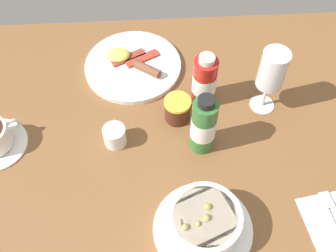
# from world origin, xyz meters

# --- Properties ---
(ground_plane) EXTENTS (1.10, 0.84, 0.03)m
(ground_plane) POSITION_xyz_m (0.00, 0.00, -0.01)
(ground_plane) COLOR brown
(porridge_bowl) EXTENTS (0.19, 0.19, 0.08)m
(porridge_bowl) POSITION_xyz_m (0.08, -0.20, 0.04)
(porridge_bowl) COLOR white
(porridge_bowl) RESTS_ON ground_plane
(creamer_jug) EXTENTS (0.05, 0.06, 0.05)m
(creamer_jug) POSITION_xyz_m (-0.10, 0.01, 0.02)
(creamer_jug) COLOR white
(creamer_jug) RESTS_ON ground_plane
(wine_glass) EXTENTS (0.06, 0.06, 0.17)m
(wine_glass) POSITION_xyz_m (0.25, 0.10, 0.12)
(wine_glass) COLOR white
(wine_glass) RESTS_ON ground_plane
(jam_jar) EXTENTS (0.06, 0.06, 0.06)m
(jam_jar) POSITION_xyz_m (0.05, 0.07, 0.03)
(jam_jar) COLOR #4E2316
(jam_jar) RESTS_ON ground_plane
(sauce_bottle_green) EXTENTS (0.05, 0.05, 0.16)m
(sauce_bottle_green) POSITION_xyz_m (0.09, -0.01, 0.07)
(sauce_bottle_green) COLOR #337233
(sauce_bottle_green) RESTS_ON ground_plane
(sauce_bottle_red) EXTENTS (0.06, 0.06, 0.14)m
(sauce_bottle_red) POSITION_xyz_m (0.11, 0.12, 0.07)
(sauce_bottle_red) COLOR #B21E19
(sauce_bottle_red) RESTS_ON ground_plane
(breakfast_plate) EXTENTS (0.25, 0.25, 0.04)m
(breakfast_plate) POSITION_xyz_m (-0.06, 0.24, 0.01)
(breakfast_plate) COLOR white
(breakfast_plate) RESTS_ON ground_plane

